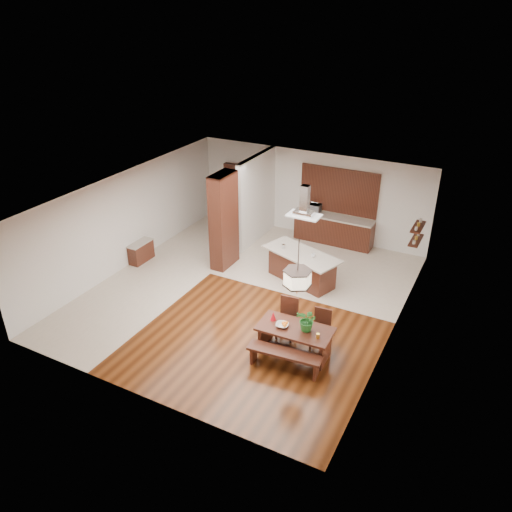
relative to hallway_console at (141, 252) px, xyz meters
The scene contains 25 objects.
room_shell 4.20m from the hallway_console, ahead, with size 9.00×9.04×2.92m.
tile_hallway 1.12m from the hallway_console, 10.68° to the right, with size 2.50×9.00×0.01m, color beige.
tile_kitchen 5.57m from the hallway_console, 24.44° to the left, with size 5.50×4.00×0.01m, color beige.
soffit_band 4.60m from the hallway_console, ahead, with size 8.00×9.00×0.02m, color #421C10.
partition_pier 2.85m from the hallway_console, 22.54° to the left, with size 0.45×1.00×2.90m, color black.
partition_stub 4.09m from the hallway_console, 52.14° to the left, with size 0.18×2.40×2.90m, color silver.
hallway_console is the anchor object (origin of this frame).
hallway_doorway 4.41m from the hallway_console, 75.20° to the left, with size 1.10×0.20×2.10m, color black.
rear_counter 6.26m from the hallway_console, 39.75° to the left, with size 2.60×0.62×0.95m.
kitchen_window 6.58m from the hallway_console, 41.53° to the left, with size 2.60×0.08×1.50m, color #96582D.
shelf_lower 8.12m from the hallway_console, 17.35° to the left, with size 0.26×0.90×0.04m, color black.
shelf_upper 8.18m from the hallway_console, 17.35° to the left, with size 0.26×0.90×0.04m, color black.
dining_table 6.34m from the hallway_console, 18.05° to the right, with size 1.71×0.90×0.70m.
dining_bench 6.57m from the hallway_console, 23.05° to the right, with size 1.66×0.36×0.47m, color black, non-canonical shape.
dining_chair_left 5.78m from the hallway_console, 14.68° to the right, with size 0.45×0.45×1.01m, color black, non-canonical shape.
dining_chair_right 6.59m from the hallway_console, 12.58° to the right, with size 0.41×0.41×0.93m, color black, non-canonical shape.
pendant_lantern 6.63m from the hallway_console, 18.05° to the right, with size 0.64×0.64×1.31m, color beige, non-canonical shape.
foliage_plant 6.61m from the hallway_console, 16.99° to the right, with size 0.48×0.41×0.53m, color #236A26.
fruit_bowl 6.11m from the hallway_console, 19.61° to the right, with size 0.29×0.29×0.07m, color beige.
napkin_cone 5.80m from the hallway_console, 19.32° to the right, with size 0.14×0.14×0.21m, color red.
gold_ornament 6.94m from the hallway_console, 17.44° to the right, with size 0.08×0.08×0.11m, color gold.
kitchen_island 5.01m from the hallway_console, 13.26° to the left, with size 2.43×1.66×0.92m.
range_hood 5.45m from the hallway_console, 13.30° to the left, with size 0.90×0.55×0.87m, color silver, non-canonical shape.
island_cup 5.39m from the hallway_console, 11.11° to the left, with size 0.12×0.12×0.10m, color silver.
microwave 5.74m from the hallway_console, 44.94° to the left, with size 0.52×0.35×0.29m, color #BABCC1.
Camera 1 is at (5.69, -10.30, 7.27)m, focal length 35.00 mm.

